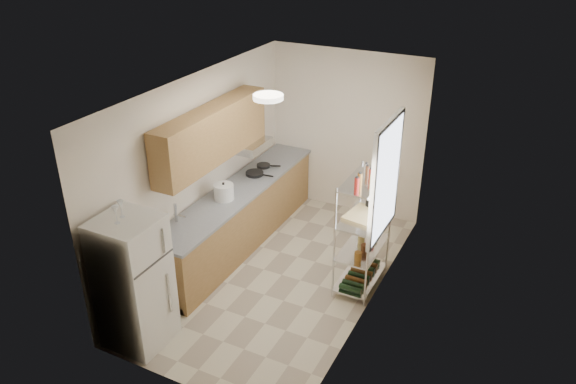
# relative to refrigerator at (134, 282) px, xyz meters

# --- Properties ---
(room) EXTENTS (2.52, 4.42, 2.62)m
(room) POSITION_rel_refrigerator_xyz_m (0.87, 1.83, 0.52)
(room) COLOR beige
(room) RESTS_ON ground
(counter_run) EXTENTS (0.63, 3.51, 0.90)m
(counter_run) POSITION_rel_refrigerator_xyz_m (-0.05, 2.27, -0.33)
(counter_run) COLOR #9F7443
(counter_run) RESTS_ON ground
(upper_cabinets) EXTENTS (0.33, 2.20, 0.72)m
(upper_cabinets) POSITION_rel_refrigerator_xyz_m (-0.18, 1.93, 1.03)
(upper_cabinets) COLOR #9F7443
(upper_cabinets) RESTS_ON room
(range_hood) EXTENTS (0.50, 0.60, 0.12)m
(range_hood) POSITION_rel_refrigerator_xyz_m (-0.13, 2.73, 0.61)
(range_hood) COLOR #B7BABC
(range_hood) RESTS_ON room
(window) EXTENTS (0.06, 1.00, 1.46)m
(window) POSITION_rel_refrigerator_xyz_m (2.10, 2.18, 0.77)
(window) COLOR white
(window) RESTS_ON room
(bakers_rack) EXTENTS (0.45, 0.90, 1.73)m
(bakers_rack) POSITION_rel_refrigerator_xyz_m (1.88, 2.13, 0.32)
(bakers_rack) COLOR silver
(bakers_rack) RESTS_ON ground
(ceiling_dome) EXTENTS (0.34, 0.34, 0.05)m
(ceiling_dome) POSITION_rel_refrigerator_xyz_m (0.87, 1.53, 1.79)
(ceiling_dome) COLOR white
(ceiling_dome) RESTS_ON room
(refrigerator) EXTENTS (0.65, 0.65, 1.57)m
(refrigerator) POSITION_rel_refrigerator_xyz_m (0.00, 0.00, 0.00)
(refrigerator) COLOR silver
(refrigerator) RESTS_ON ground
(wine_glass_a) EXTENTS (0.07, 0.07, 0.20)m
(wine_glass_a) POSITION_rel_refrigerator_xyz_m (-0.02, -0.08, 0.88)
(wine_glass_a) COLOR silver
(wine_glass_a) RESTS_ON refrigerator
(wine_glass_b) EXTENTS (0.07, 0.07, 0.19)m
(wine_glass_b) POSITION_rel_refrigerator_xyz_m (-0.06, 0.04, 0.88)
(wine_glass_b) COLOR silver
(wine_glass_b) RESTS_ON refrigerator
(rice_cooker) EXTENTS (0.27, 0.27, 0.22)m
(rice_cooker) POSITION_rel_refrigerator_xyz_m (-0.05, 1.93, 0.22)
(rice_cooker) COLOR white
(rice_cooker) RESTS_ON counter_run
(frying_pan_large) EXTENTS (0.29, 0.29, 0.05)m
(frying_pan_large) POSITION_rel_refrigerator_xyz_m (-0.07, 2.79, 0.14)
(frying_pan_large) COLOR black
(frying_pan_large) RESTS_ON counter_run
(frying_pan_small) EXTENTS (0.27, 0.27, 0.04)m
(frying_pan_small) POSITION_rel_refrigerator_xyz_m (-0.09, 3.09, 0.14)
(frying_pan_small) COLOR black
(frying_pan_small) RESTS_ON counter_run
(cutting_board) EXTENTS (0.45, 0.54, 0.03)m
(cutting_board) POSITION_rel_refrigerator_xyz_m (1.86, 2.13, 0.24)
(cutting_board) COLOR tan
(cutting_board) RESTS_ON bakers_rack
(espresso_machine) EXTENTS (0.22, 0.28, 0.28)m
(espresso_machine) POSITION_rel_refrigerator_xyz_m (1.93, 2.43, 0.37)
(espresso_machine) COLOR black
(espresso_machine) RESTS_ON bakers_rack
(storage_bag) EXTENTS (0.15, 0.17, 0.17)m
(storage_bag) POSITION_rel_refrigerator_xyz_m (1.89, 2.42, -0.14)
(storage_bag) COLOR maroon
(storage_bag) RESTS_ON bakers_rack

